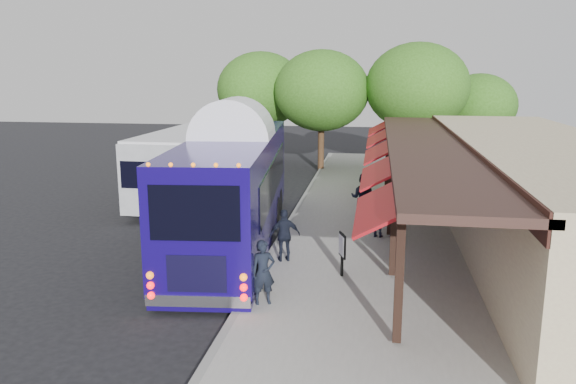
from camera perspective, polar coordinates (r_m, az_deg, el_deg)
The scene contains 15 objects.
ground at distance 16.44m, azimuth -2.94°, elevation -8.38°, with size 90.00×90.00×0.00m, color black.
sidewalk at distance 19.96m, azimuth 13.75°, elevation -4.75°, with size 10.00×40.00×0.15m, color #9E9B93.
curb at distance 20.13m, azimuth -0.46°, elevation -4.25°, with size 0.20×40.00×0.16m, color gray.
station_shelter at distance 20.12m, azimuth 23.64°, elevation -0.09°, with size 8.15×20.00×3.60m.
coach_bus at distance 18.95m, azimuth -5.47°, elevation 0.96°, with size 3.79×12.41×3.91m.
city_bus at distance 27.06m, azimuth -8.87°, elevation 3.53°, with size 2.74×11.94×3.20m.
ped_a at distance 13.85m, azimuth -2.52°, elevation -8.16°, with size 0.59×0.39×1.61m, color black.
ped_b at distance 21.28m, azimuth 7.59°, elevation -0.62°, with size 0.92×0.72×1.89m, color black.
ped_c at distance 16.88m, azimuth -0.34°, elevation -4.41°, with size 0.94×0.39×1.60m, color black.
ped_d at distance 19.56m, azimuth 9.22°, elevation -2.24°, with size 1.04×0.60×1.61m, color black.
sign_board at distance 15.70m, azimuth 5.53°, elevation -5.62°, with size 0.23×0.54×1.23m.
tree_left at distance 32.82m, azimuth 3.44°, elevation 10.23°, with size 5.47×5.47×7.01m.
tree_mid at distance 32.56m, azimuth 13.00°, elevation 10.36°, with size 5.76×5.76×7.37m.
tree_right at distance 35.68m, azimuth 18.81°, elevation 8.32°, with size 4.42×4.42×5.66m.
tree_far at distance 35.48m, azimuth -2.76°, elevation 10.36°, with size 5.46×5.46×6.99m.
Camera 1 is at (3.22, -15.05, 5.76)m, focal length 35.00 mm.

